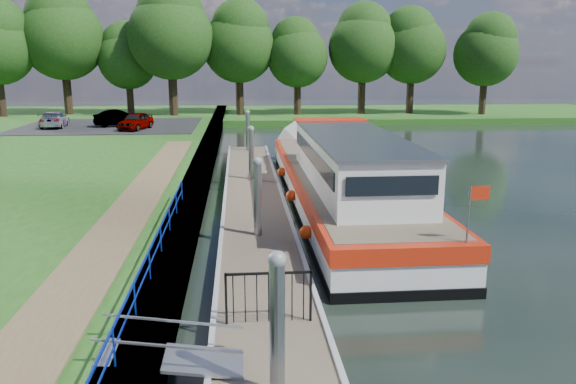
{
  "coord_description": "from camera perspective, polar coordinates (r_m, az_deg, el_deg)",
  "views": [
    {
      "loc": [
        -0.56,
        -8.9,
        5.85
      ],
      "look_at": [
        1.12,
        10.24,
        1.4
      ],
      "focal_mm": 35.0,
      "sensor_mm": 36.0,
      "label": 1
    }
  ],
  "objects": [
    {
      "name": "car_b",
      "position": [
        47.31,
        -16.78,
        7.2
      ],
      "size": [
        4.19,
        2.44,
        1.3
      ],
      "primitive_type": "imported",
      "rotation": [
        0.0,
        0.0,
        1.86
      ],
      "color": "#999999",
      "rests_on": "carpark"
    },
    {
      "name": "bank_edge",
      "position": [
        24.6,
        -9.53,
        0.02
      ],
      "size": [
        1.1,
        90.0,
        0.78
      ],
      "primitive_type": "cube",
      "color": "#473D2D",
      "rests_on": "ground"
    },
    {
      "name": "car_a",
      "position": [
        44.69,
        -15.21,
        6.99
      ],
      "size": [
        2.51,
        4.13,
        1.31
      ],
      "primitive_type": "imported",
      "rotation": [
        0.0,
        0.0,
        -0.27
      ],
      "color": "#999999",
      "rests_on": "carpark"
    },
    {
      "name": "pontoon",
      "position": [
        22.63,
        -3.44,
        -1.49
      ],
      "size": [
        2.5,
        30.0,
        0.56
      ],
      "color": "brown",
      "rests_on": "ground"
    },
    {
      "name": "footpath",
      "position": [
        18.05,
        -17.12,
        -3.8
      ],
      "size": [
        1.6,
        40.0,
        0.05
      ],
      "primitive_type": "cube",
      "color": "brown",
      "rests_on": "riverbank"
    },
    {
      "name": "horizon_trees",
      "position": [
        57.63,
        -6.27,
        15.05
      ],
      "size": [
        54.38,
        10.03,
        12.87
      ],
      "color": "#332316",
      "rests_on": "ground"
    },
    {
      "name": "blue_fence",
      "position": [
        12.92,
        -14.58,
        -7.96
      ],
      "size": [
        0.04,
        18.04,
        0.72
      ],
      "color": "#0C2DBF",
      "rests_on": "riverbank"
    },
    {
      "name": "far_bank",
      "position": [
        62.43,
        6.67,
        7.85
      ],
      "size": [
        60.0,
        18.0,
        0.6
      ],
      "primitive_type": "cube",
      "color": "#1F4F16",
      "rests_on": "ground"
    },
    {
      "name": "gangway",
      "position": [
        10.83,
        -11.68,
        -16.1
      ],
      "size": [
        2.58,
        1.0,
        0.92
      ],
      "color": "#A5A8AD",
      "rests_on": "ground"
    },
    {
      "name": "gate_panel",
      "position": [
        12.07,
        -1.99,
        -9.9
      ],
      "size": [
        1.85,
        0.05,
        1.15
      ],
      "color": "black",
      "rests_on": "ground"
    },
    {
      "name": "barge",
      "position": [
        23.99,
        5.06,
        1.53
      ],
      "size": [
        4.36,
        21.15,
        4.78
      ],
      "color": "black",
      "rests_on": "ground"
    },
    {
      "name": "mooring_piles",
      "position": [
        22.38,
        -3.48,
        1.23
      ],
      "size": [
        0.3,
        27.3,
        3.55
      ],
      "color": "gray",
      "rests_on": "ground"
    },
    {
      "name": "car_c",
      "position": [
        48.38,
        -22.67,
        6.84
      ],
      "size": [
        2.3,
        4.53,
        1.26
      ],
      "primitive_type": "imported",
      "rotation": [
        0.0,
        0.0,
        3.27
      ],
      "color": "#999999",
      "rests_on": "carpark"
    },
    {
      "name": "carpark",
      "position": [
        48.31,
        -17.58,
        6.44
      ],
      "size": [
        14.0,
        12.0,
        0.06
      ],
      "primitive_type": "cube",
      "color": "black",
      "rests_on": "riverbank"
    }
  ]
}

